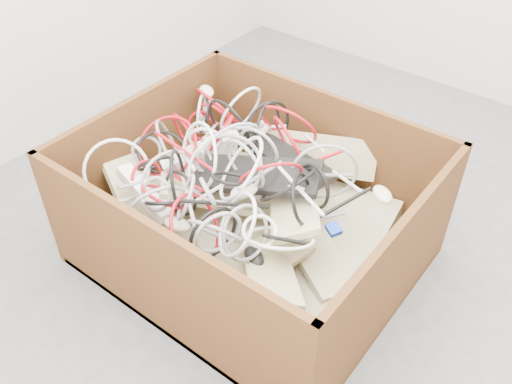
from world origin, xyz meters
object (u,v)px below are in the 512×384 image
Objects in this scene: vga_plug at (334,229)px; power_strip_right at (144,193)px; cardboard_box at (249,228)px; power_strip_left at (201,150)px.

power_strip_right is at bearing -128.27° from vga_plug.
vga_plug is at bearing -1.22° from cardboard_box.
power_strip_right reaches higher than vga_plug.
cardboard_box reaches higher than power_strip_left.
power_strip_right is (-0.02, -0.26, -0.04)m from power_strip_left.
vga_plug is at bearing 34.04° from power_strip_right.
power_strip_right is at bearing -135.04° from cardboard_box.
vga_plug is at bearing -60.63° from power_strip_left.
power_strip_left is (-0.23, 0.01, 0.24)m from cardboard_box.
cardboard_box reaches higher than power_strip_right.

